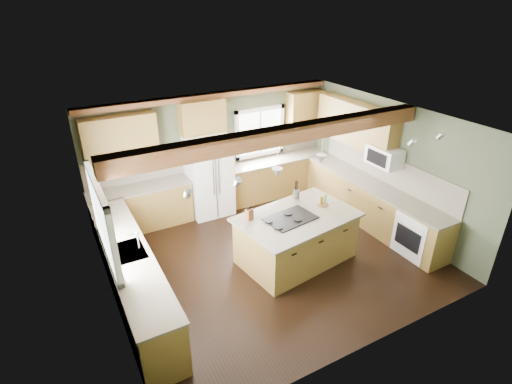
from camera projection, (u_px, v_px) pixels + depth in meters
floor at (270, 256)px, 7.53m from camera, size 5.60×5.60×0.00m
ceiling at (272, 122)px, 6.37m from camera, size 5.60×5.60×0.00m
wall_back at (214, 150)px, 8.91m from camera, size 5.60×0.00×5.60m
wall_left at (103, 237)px, 5.75m from camera, size 0.00×5.00×5.00m
wall_right at (389, 165)px, 8.15m from camera, size 0.00×5.00×5.00m
ceiling_beam at (282, 135)px, 6.19m from camera, size 5.55×0.26×0.26m
soffit_trim at (213, 96)px, 8.28m from camera, size 5.55×0.20×0.10m
backsplash_back at (214, 154)px, 8.94m from camera, size 5.58×0.03×0.58m
backsplash_right at (386, 168)px, 8.22m from camera, size 0.03×3.70×0.58m
base_cab_back_left at (142, 208)px, 8.29m from camera, size 2.02×0.60×0.88m
counter_back_left at (139, 188)px, 8.09m from camera, size 2.06×0.64×0.04m
base_cab_back_right at (277, 177)px, 9.70m from camera, size 2.62×0.60×0.88m
counter_back_right at (277, 159)px, 9.49m from camera, size 2.66×0.64×0.04m
base_cab_left at (132, 276)px, 6.30m from camera, size 0.60×3.70×0.88m
counter_left at (128, 252)px, 6.10m from camera, size 0.64×3.74×0.04m
base_cab_right at (370, 204)px, 8.44m from camera, size 0.60×3.70×0.88m
counter_right at (373, 185)px, 8.24m from camera, size 0.64×3.74×0.04m
upper_cab_back_left at (120, 139)px, 7.63m from camera, size 1.40×0.35×0.90m
upper_cab_over_fridge at (202, 117)px, 8.26m from camera, size 0.96×0.35×0.70m
upper_cab_right at (356, 124)px, 8.49m from camera, size 0.35×2.20×0.90m
upper_cab_back_corner at (305, 110)px, 9.47m from camera, size 0.90×0.35×0.90m
window_left at (101, 220)px, 5.68m from camera, size 0.04×1.60×1.05m
window_back at (259, 132)px, 9.28m from camera, size 1.10×0.04×1.00m
sink at (128, 252)px, 6.09m from camera, size 0.50×0.65×0.03m
faucet at (138, 241)px, 6.11m from camera, size 0.02×0.02×0.28m
dishwasher at (156, 331)px, 5.29m from camera, size 0.60×0.60×0.84m
oven at (419, 234)px, 7.42m from camera, size 0.60×0.72×0.84m
microwave at (384, 156)px, 7.90m from camera, size 0.40×0.70×0.38m
pendant_left at (277, 173)px, 6.35m from camera, size 0.18×0.18×0.16m
pendant_right at (321, 159)px, 6.88m from camera, size 0.18×0.18×0.16m
refrigerator at (209, 175)px, 8.66m from camera, size 0.90×0.74×1.80m
island at (296, 239)px, 7.26m from camera, size 2.12×1.47×0.88m
island_top at (297, 217)px, 7.05m from camera, size 2.27×1.61×0.04m
cooktop at (290, 218)px, 6.95m from camera, size 0.92×0.68×0.02m
knife_block at (249, 214)px, 6.88m from camera, size 0.15×0.13×0.21m
utensil_crock at (296, 194)px, 7.62m from camera, size 0.17×0.17×0.17m
bottle_tray at (323, 200)px, 7.37m from camera, size 0.28×0.28×0.20m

